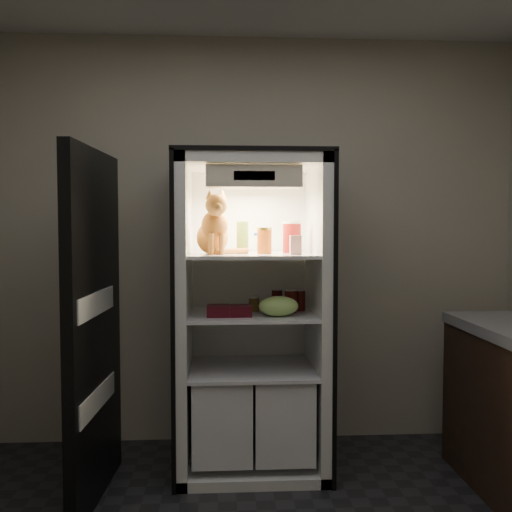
{
  "coord_description": "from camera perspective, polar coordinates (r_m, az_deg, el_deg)",
  "views": [
    {
      "loc": [
        -0.17,
        -2.03,
        1.45
      ],
      "look_at": [
        0.03,
        1.32,
        1.27
      ],
      "focal_mm": 40.0,
      "sensor_mm": 36.0,
      "label": 1
    }
  ],
  "objects": [
    {
      "name": "soda_can_b",
      "position": [
        3.46,
        4.39,
        -4.44
      ],
      "size": [
        0.07,
        0.07,
        0.13
      ],
      "color": "black",
      "rests_on": "refrigerator"
    },
    {
      "name": "mayo_tub",
      "position": [
        3.52,
        0.46,
        1.37
      ],
      "size": [
        0.08,
        0.08,
        0.12
      ],
      "color": "white",
      "rests_on": "refrigerator"
    },
    {
      "name": "tabby_cat",
      "position": [
        3.29,
        -4.25,
        2.6
      ],
      "size": [
        0.32,
        0.36,
        0.37
      ],
      "rotation": [
        0.0,
        0.0,
        0.17
      ],
      "color": "#BB5917",
      "rests_on": "refrigerator"
    },
    {
      "name": "berry_box_left",
      "position": [
        3.24,
        -3.79,
        -5.49
      ],
      "size": [
        0.13,
        0.13,
        0.06
      ],
      "primitive_type": "cube",
      "color": "#4E0D16",
      "rests_on": "refrigerator"
    },
    {
      "name": "salsa_jar",
      "position": [
        3.32,
        0.84,
        1.56
      ],
      "size": [
        0.09,
        0.09,
        0.15
      ],
      "color": "#9C0E0F",
      "rests_on": "refrigerator"
    },
    {
      "name": "cream_carton",
      "position": [
        3.23,
        3.97,
        1.11
      ],
      "size": [
        0.06,
        0.06,
        0.11
      ],
      "primitive_type": "cube",
      "color": "white",
      "rests_on": "refrigerator"
    },
    {
      "name": "soda_can_a",
      "position": [
        3.5,
        2.11,
        -4.36
      ],
      "size": [
        0.07,
        0.07,
        0.12
      ],
      "color": "black",
      "rests_on": "refrigerator"
    },
    {
      "name": "room_shell",
      "position": [
        2.04,
        1.45,
        7.74
      ],
      "size": [
        3.6,
        3.6,
        3.6
      ],
      "color": "white",
      "rests_on": "floor"
    },
    {
      "name": "soda_can_c",
      "position": [
        3.38,
        3.48,
        -4.52
      ],
      "size": [
        0.07,
        0.07,
        0.13
      ],
      "color": "black",
      "rests_on": "refrigerator"
    },
    {
      "name": "pepper_jar",
      "position": [
        3.43,
        3.61,
        1.91
      ],
      "size": [
        0.11,
        0.11,
        0.19
      ],
      "color": "#A91618",
      "rests_on": "refrigerator"
    },
    {
      "name": "parmesan_shaker",
      "position": [
        3.37,
        -1.36,
        1.88
      ],
      "size": [
        0.07,
        0.07,
        0.19
      ],
      "color": "#227C31",
      "rests_on": "refrigerator"
    },
    {
      "name": "berry_box_right",
      "position": [
        3.24,
        -1.55,
        -5.49
      ],
      "size": [
        0.12,
        0.12,
        0.06
      ],
      "primitive_type": "cube",
      "color": "#4E0D16",
      "rests_on": "refrigerator"
    },
    {
      "name": "condiment_jar",
      "position": [
        3.42,
        -0.19,
        -4.8
      ],
      "size": [
        0.07,
        0.07,
        0.09
      ],
      "color": "#533E17",
      "rests_on": "refrigerator"
    },
    {
      "name": "fridge_door",
      "position": [
        3.15,
        -15.89,
        -6.91
      ],
      "size": [
        0.11,
        0.87,
        1.85
      ],
      "rotation": [
        0.0,
        0.0,
        -0.06
      ],
      "color": "black",
      "rests_on": "floor"
    },
    {
      "name": "grape_bag",
      "position": [
        3.25,
        2.26,
        -5.03
      ],
      "size": [
        0.23,
        0.17,
        0.11
      ],
      "primitive_type": "ellipsoid",
      "color": "#93BD58",
      "rests_on": "refrigerator"
    },
    {
      "name": "refrigerator",
      "position": [
        3.48,
        -0.49,
        -7.9
      ],
      "size": [
        0.9,
        0.72,
        1.88
      ],
      "color": "white",
      "rests_on": "floor"
    }
  ]
}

